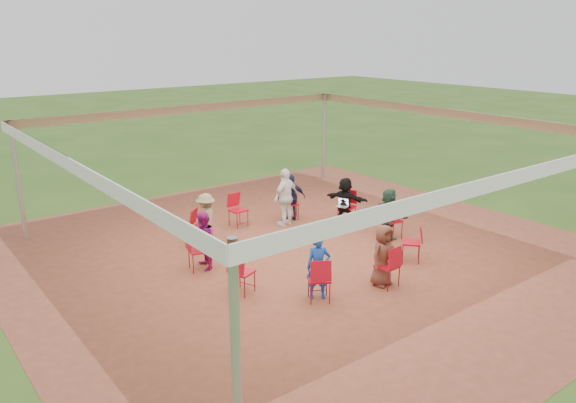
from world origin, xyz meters
TOP-DOWN VIEW (x-y plane):
  - ground at (0.00, 0.00)m, footprint 80.00×80.00m
  - dirt_patch at (0.00, 0.00)m, footprint 13.00×13.00m
  - tent at (0.00, 0.00)m, footprint 10.33×10.33m
  - chair_0 at (2.33, 0.96)m, footprint 0.57×0.56m
  - chair_1 at (1.32, 2.15)m, footprint 0.59×0.59m
  - chair_2 at (-0.19, 2.51)m, footprint 0.45×0.47m
  - chair_3 at (-1.63, 1.92)m, footprint 0.61×0.61m
  - chair_4 at (-2.45, 0.59)m, footprint 0.53×0.51m
  - chair_5 at (-2.33, -0.96)m, footprint 0.57×0.56m
  - chair_6 at (-1.32, -2.15)m, footprint 0.59×0.59m
  - chair_7 at (0.19, -2.51)m, footprint 0.45×0.47m
  - chair_8 at (1.63, -1.92)m, footprint 0.61×0.61m
  - chair_9 at (2.45, -0.59)m, footprint 0.53×0.51m
  - person_seated_0 at (2.22, 0.91)m, footprint 0.88×1.29m
  - person_seated_1 at (1.26, 2.04)m, footprint 0.85×0.73m
  - person_seated_2 at (-1.56, 1.83)m, footprint 0.91×0.86m
  - person_seated_3 at (-2.33, 0.56)m, footprint 0.50×0.70m
  - person_seated_4 at (-1.26, -2.04)m, footprint 0.57×0.51m
  - person_seated_5 at (0.18, -2.39)m, footprint 0.66×0.40m
  - person_seated_6 at (2.33, -0.56)m, footprint 0.72×1.28m
  - standing_person at (0.88, 1.82)m, footprint 1.01×0.67m
  - cable_coil at (0.18, 0.57)m, footprint 0.36×0.36m
  - laptop at (2.07, 0.85)m, footprint 0.35×0.39m

SIDE VIEW (x-z plane):
  - ground at x=0.00m, z-range 0.00..0.00m
  - dirt_patch at x=0.00m, z-range 0.01..0.01m
  - cable_coil at x=0.18m, z-range 0.01..0.03m
  - chair_0 at x=2.33m, z-range 0.00..0.90m
  - chair_1 at x=1.32m, z-range 0.00..0.90m
  - chair_2 at x=-0.19m, z-range 0.00..0.90m
  - chair_3 at x=-1.63m, z-range 0.00..0.90m
  - chair_4 at x=-2.45m, z-range 0.00..0.90m
  - chair_5 at x=-2.33m, z-range 0.00..0.90m
  - chair_6 at x=-1.32m, z-range 0.00..0.90m
  - chair_7 at x=0.19m, z-range 0.00..0.90m
  - chair_8 at x=1.63m, z-range 0.00..0.90m
  - chair_9 at x=2.45m, z-range 0.00..0.90m
  - laptop at x=2.07m, z-range 0.51..0.73m
  - person_seated_0 at x=2.22m, z-range 0.01..1.31m
  - person_seated_1 at x=1.26m, z-range 0.01..1.31m
  - person_seated_2 at x=-1.56m, z-range 0.01..1.31m
  - person_seated_3 at x=-2.33m, z-range 0.01..1.31m
  - person_seated_4 at x=-1.26m, z-range 0.01..1.31m
  - person_seated_5 at x=0.18m, z-range 0.01..1.31m
  - person_seated_6 at x=2.33m, z-range 0.01..1.31m
  - standing_person at x=0.88m, z-range 0.01..1.58m
  - tent at x=0.00m, z-range 0.87..3.87m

